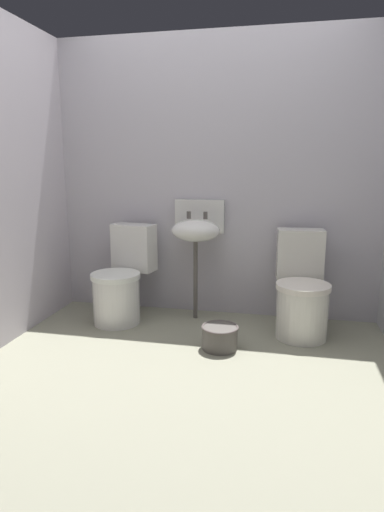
{
  "coord_description": "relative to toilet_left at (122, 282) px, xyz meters",
  "views": [
    {
      "loc": [
        0.57,
        -2.38,
        1.29
      ],
      "look_at": [
        0.0,
        0.31,
        0.7
      ],
      "focal_mm": 30.4,
      "sensor_mm": 36.0,
      "label": 1
    }
  ],
  "objects": [
    {
      "name": "toilet_left",
      "position": [
        0.0,
        0.0,
        0.0
      ],
      "size": [
        0.49,
        0.65,
        0.78
      ],
      "rotation": [
        0.0,
        0.0,
        2.95
      ],
      "color": "silver",
      "rests_on": "ground"
    },
    {
      "name": "bucket",
      "position": [
        0.89,
        -0.42,
        -0.23
      ],
      "size": [
        0.27,
        0.27,
        0.17
      ],
      "color": "#514D48",
      "rests_on": "ground"
    },
    {
      "name": "sink",
      "position": [
        0.59,
        0.19,
        0.43
      ],
      "size": [
        0.42,
        0.35,
        0.99
      ],
      "color": "#514D48",
      "rests_on": "ground"
    },
    {
      "name": "wall_back",
      "position": [
        0.72,
        0.4,
        0.84
      ],
      "size": [
        3.12,
        0.1,
        2.32
      ],
      "primitive_type": "cube",
      "color": "#ACA8B2",
      "rests_on": "ground"
    },
    {
      "name": "ground_plane",
      "position": [
        0.72,
        -0.89,
        -0.36
      ],
      "size": [
        3.12,
        2.88,
        0.08
      ],
      "primitive_type": "cube",
      "color": "gray"
    },
    {
      "name": "toilet_right",
      "position": [
        1.45,
        -0.0,
        0.0
      ],
      "size": [
        0.43,
        0.62,
        0.78
      ],
      "rotation": [
        0.0,
        0.0,
        3.22
      ],
      "color": "silver",
      "rests_on": "ground"
    }
  ]
}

